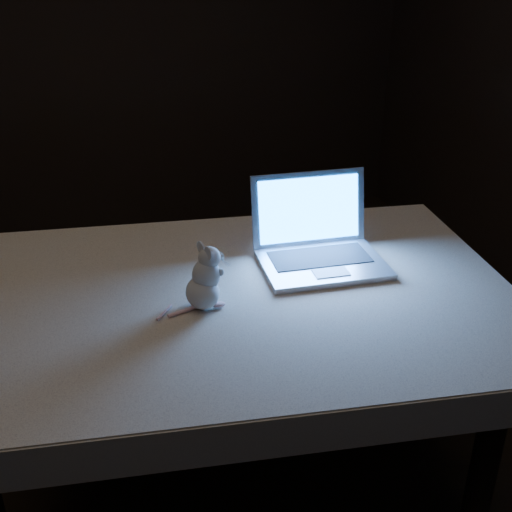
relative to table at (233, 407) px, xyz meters
name	(u,v)px	position (x,y,z in m)	size (l,w,h in m)	color
back_wall	(51,33)	(-0.30, 2.49, 0.88)	(4.50, 0.04, 2.60)	black
table	(233,407)	(0.00, 0.00, 0.00)	(1.58, 1.01, 0.85)	black
tablecloth	(218,314)	(-0.05, -0.02, 0.38)	(1.69, 1.13, 0.11)	beige
laptop	(325,230)	(0.32, 0.06, 0.56)	(0.39, 0.34, 0.26)	#BAB9BE
plush_mouse	(202,277)	(-0.10, -0.05, 0.53)	(0.14, 0.14, 0.19)	silver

